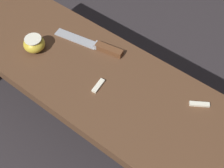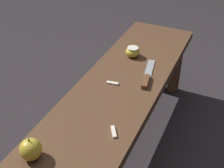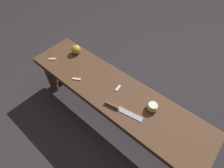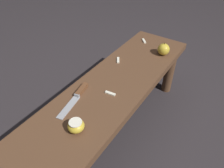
# 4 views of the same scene
# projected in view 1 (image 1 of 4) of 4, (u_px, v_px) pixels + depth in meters

# --- Properties ---
(ground_plane) EXTENTS (8.00, 8.00, 0.00)m
(ground_plane) POSITION_uv_depth(u_px,v_px,m) (110.00, 139.00, 1.26)
(ground_plane) COLOR #2D282B
(wooden_bench) EXTENTS (1.36, 0.35, 0.39)m
(wooden_bench) POSITION_uv_depth(u_px,v_px,m) (110.00, 96.00, 1.00)
(wooden_bench) COLOR brown
(wooden_bench) RESTS_ON ground_plane
(knife) EXTENTS (0.25, 0.07, 0.02)m
(knife) POSITION_uv_depth(u_px,v_px,m) (99.00, 46.00, 1.02)
(knife) COLOR #9EA0A5
(knife) RESTS_ON wooden_bench
(apple_cut) EXTENTS (0.07, 0.07, 0.05)m
(apple_cut) POSITION_uv_depth(u_px,v_px,m) (34.00, 44.00, 1.00)
(apple_cut) COLOR gold
(apple_cut) RESTS_ON wooden_bench
(apple_slice_center) EXTENTS (0.06, 0.04, 0.01)m
(apple_slice_center) POSITION_uv_depth(u_px,v_px,m) (199.00, 104.00, 0.89)
(apple_slice_center) COLOR white
(apple_slice_center) RESTS_ON wooden_bench
(apple_slice_near_bowl) EXTENTS (0.02, 0.05, 0.01)m
(apple_slice_near_bowl) POSITION_uv_depth(u_px,v_px,m) (98.00, 86.00, 0.93)
(apple_slice_near_bowl) COLOR white
(apple_slice_near_bowl) RESTS_ON wooden_bench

